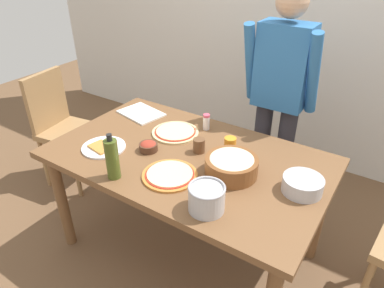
{
  "coord_description": "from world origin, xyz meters",
  "views": [
    {
      "loc": [
        0.96,
        -1.41,
        1.85
      ],
      "look_at": [
        0.0,
        0.05,
        0.81
      ],
      "focal_mm": 32.75,
      "sensor_mm": 36.0,
      "label": 1
    }
  ],
  "objects_px": {
    "dining_table": "(187,168)",
    "cup_small_brown": "(199,145)",
    "pizza_cooked_on_tray": "(170,175)",
    "olive_oil_bottle": "(112,159)",
    "steel_pot": "(207,198)",
    "chair_wooden_left": "(61,123)",
    "plate_with_slice": "(103,147)",
    "mixing_bowl_steel": "(303,185)",
    "small_sauce_bowl": "(148,146)",
    "cutting_board_white": "(141,113)",
    "popcorn_bowl": "(231,165)",
    "pizza_raw_on_board": "(175,132)",
    "salt_shaker": "(206,122)",
    "cup_orange": "(230,144)",
    "person_cook": "(280,93)"
  },
  "relations": [
    {
      "from": "popcorn_bowl",
      "to": "small_sauce_bowl",
      "type": "relative_size",
      "value": 2.55
    },
    {
      "from": "salt_shaker",
      "to": "cup_orange",
      "type": "bearing_deg",
      "value": -30.9
    },
    {
      "from": "person_cook",
      "to": "plate_with_slice",
      "type": "relative_size",
      "value": 6.23
    },
    {
      "from": "pizza_cooked_on_tray",
      "to": "small_sauce_bowl",
      "type": "relative_size",
      "value": 2.69
    },
    {
      "from": "dining_table",
      "to": "small_sauce_bowl",
      "type": "height_order",
      "value": "small_sauce_bowl"
    },
    {
      "from": "small_sauce_bowl",
      "to": "olive_oil_bottle",
      "type": "distance_m",
      "value": 0.32
    },
    {
      "from": "pizza_raw_on_board",
      "to": "pizza_cooked_on_tray",
      "type": "bearing_deg",
      "value": -57.94
    },
    {
      "from": "popcorn_bowl",
      "to": "mixing_bowl_steel",
      "type": "height_order",
      "value": "popcorn_bowl"
    },
    {
      "from": "cup_small_brown",
      "to": "steel_pot",
      "type": "bearing_deg",
      "value": -53.85
    },
    {
      "from": "pizza_cooked_on_tray",
      "to": "salt_shaker",
      "type": "distance_m",
      "value": 0.57
    },
    {
      "from": "person_cook",
      "to": "cup_orange",
      "type": "distance_m",
      "value": 0.6
    },
    {
      "from": "steel_pot",
      "to": "pizza_cooked_on_tray",
      "type": "bearing_deg",
      "value": 158.61
    },
    {
      "from": "plate_with_slice",
      "to": "cup_orange",
      "type": "height_order",
      "value": "cup_orange"
    },
    {
      "from": "pizza_cooked_on_tray",
      "to": "person_cook",
      "type": "bearing_deg",
      "value": 78.03
    },
    {
      "from": "popcorn_bowl",
      "to": "cutting_board_white",
      "type": "xyz_separation_m",
      "value": [
        -0.88,
        0.3,
        -0.06
      ]
    },
    {
      "from": "small_sauce_bowl",
      "to": "cutting_board_white",
      "type": "bearing_deg",
      "value": 135.33
    },
    {
      "from": "chair_wooden_left",
      "to": "olive_oil_bottle",
      "type": "bearing_deg",
      "value": -24.33
    },
    {
      "from": "chair_wooden_left",
      "to": "steel_pot",
      "type": "height_order",
      "value": "chair_wooden_left"
    },
    {
      "from": "person_cook",
      "to": "cup_orange",
      "type": "xyz_separation_m",
      "value": [
        -0.06,
        -0.58,
        -0.14
      ]
    },
    {
      "from": "dining_table",
      "to": "olive_oil_bottle",
      "type": "height_order",
      "value": "olive_oil_bottle"
    },
    {
      "from": "plate_with_slice",
      "to": "popcorn_bowl",
      "type": "bearing_deg",
      "value": 13.51
    },
    {
      "from": "popcorn_bowl",
      "to": "steel_pot",
      "type": "relative_size",
      "value": 1.61
    },
    {
      "from": "salt_shaker",
      "to": "mixing_bowl_steel",
      "type": "bearing_deg",
      "value": -22.14
    },
    {
      "from": "person_cook",
      "to": "cup_orange",
      "type": "bearing_deg",
      "value": -96.31
    },
    {
      "from": "dining_table",
      "to": "plate_with_slice",
      "type": "xyz_separation_m",
      "value": [
        -0.46,
        -0.21,
        0.1
      ]
    },
    {
      "from": "dining_table",
      "to": "cup_small_brown",
      "type": "bearing_deg",
      "value": 62.27
    },
    {
      "from": "steel_pot",
      "to": "cutting_board_white",
      "type": "bearing_deg",
      "value": 146.25
    },
    {
      "from": "small_sauce_bowl",
      "to": "salt_shaker",
      "type": "relative_size",
      "value": 1.04
    },
    {
      "from": "olive_oil_bottle",
      "to": "steel_pot",
      "type": "bearing_deg",
      "value": 5.09
    },
    {
      "from": "popcorn_bowl",
      "to": "salt_shaker",
      "type": "xyz_separation_m",
      "value": [
        -0.37,
        0.36,
        -0.01
      ]
    },
    {
      "from": "cup_orange",
      "to": "chair_wooden_left",
      "type": "bearing_deg",
      "value": -177.72
    },
    {
      "from": "chair_wooden_left",
      "to": "pizza_raw_on_board",
      "type": "xyz_separation_m",
      "value": [
        1.11,
        0.05,
        0.23
      ]
    },
    {
      "from": "popcorn_bowl",
      "to": "cutting_board_white",
      "type": "bearing_deg",
      "value": 161.01
    },
    {
      "from": "chair_wooden_left",
      "to": "olive_oil_bottle",
      "type": "xyz_separation_m",
      "value": [
        1.12,
        -0.51,
        0.33
      ]
    },
    {
      "from": "pizza_cooked_on_tray",
      "to": "steel_pot",
      "type": "relative_size",
      "value": 1.7
    },
    {
      "from": "pizza_cooked_on_tray",
      "to": "olive_oil_bottle",
      "type": "xyz_separation_m",
      "value": [
        -0.24,
        -0.16,
        0.1
      ]
    },
    {
      "from": "mixing_bowl_steel",
      "to": "cup_orange",
      "type": "xyz_separation_m",
      "value": [
        -0.48,
        0.15,
        0.0
      ]
    },
    {
      "from": "steel_pot",
      "to": "person_cook",
      "type": "bearing_deg",
      "value": 94.61
    },
    {
      "from": "pizza_raw_on_board",
      "to": "popcorn_bowl",
      "type": "height_order",
      "value": "popcorn_bowl"
    },
    {
      "from": "salt_shaker",
      "to": "cutting_board_white",
      "type": "height_order",
      "value": "salt_shaker"
    },
    {
      "from": "pizza_cooked_on_tray",
      "to": "cup_small_brown",
      "type": "distance_m",
      "value": 0.29
    },
    {
      "from": "dining_table",
      "to": "mixing_bowl_steel",
      "type": "height_order",
      "value": "mixing_bowl_steel"
    },
    {
      "from": "plate_with_slice",
      "to": "pizza_raw_on_board",
      "type": "bearing_deg",
      "value": 57.08
    },
    {
      "from": "person_cook",
      "to": "chair_wooden_left",
      "type": "bearing_deg",
      "value": -157.89
    },
    {
      "from": "plate_with_slice",
      "to": "mixing_bowl_steel",
      "type": "xyz_separation_m",
      "value": [
        1.12,
        0.25,
        0.03
      ]
    },
    {
      "from": "small_sauce_bowl",
      "to": "popcorn_bowl",
      "type": "bearing_deg",
      "value": 5.74
    },
    {
      "from": "person_cook",
      "to": "cutting_board_white",
      "type": "height_order",
      "value": "person_cook"
    },
    {
      "from": "chair_wooden_left",
      "to": "salt_shaker",
      "type": "relative_size",
      "value": 8.96
    },
    {
      "from": "plate_with_slice",
      "to": "salt_shaker",
      "type": "relative_size",
      "value": 2.45
    },
    {
      "from": "small_sauce_bowl",
      "to": "dining_table",
      "type": "bearing_deg",
      "value": 20.54
    }
  ]
}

